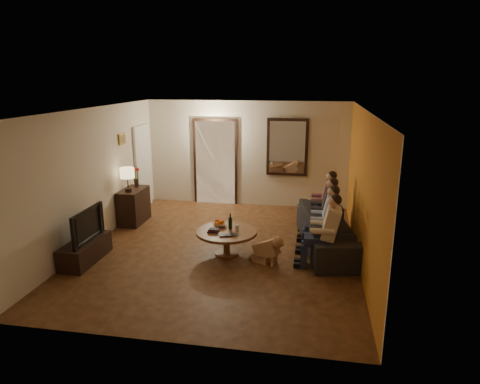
% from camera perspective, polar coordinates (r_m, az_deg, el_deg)
% --- Properties ---
extents(floor, '(5.00, 6.00, 0.01)m').
position_cam_1_polar(floor, '(8.18, -2.45, -7.57)').
color(floor, '#3B200F').
rests_on(floor, ground).
extents(ceiling, '(5.00, 6.00, 0.01)m').
position_cam_1_polar(ceiling, '(7.57, -2.68, 10.91)').
color(ceiling, white).
rests_on(ceiling, back_wall).
extents(back_wall, '(5.00, 0.02, 2.60)m').
position_cam_1_polar(back_wall, '(10.66, 0.92, 5.11)').
color(back_wall, beige).
rests_on(back_wall, floor).
extents(front_wall, '(5.00, 0.02, 2.60)m').
position_cam_1_polar(front_wall, '(5.02, -9.98, -6.79)').
color(front_wall, beige).
rests_on(front_wall, floor).
extents(left_wall, '(0.02, 6.00, 2.60)m').
position_cam_1_polar(left_wall, '(8.65, -18.96, 1.92)').
color(left_wall, beige).
rests_on(left_wall, floor).
extents(right_wall, '(0.02, 6.00, 2.60)m').
position_cam_1_polar(right_wall, '(7.64, 16.07, 0.49)').
color(right_wall, beige).
rests_on(right_wall, floor).
extents(orange_accent, '(0.01, 6.00, 2.60)m').
position_cam_1_polar(orange_accent, '(7.64, 15.99, 0.49)').
color(orange_accent, orange).
rests_on(orange_accent, right_wall).
extents(kitchen_doorway, '(1.00, 0.06, 2.10)m').
position_cam_1_polar(kitchen_doorway, '(10.84, -3.30, 3.91)').
color(kitchen_doorway, '#FFE0A5').
rests_on(kitchen_doorway, floor).
extents(door_trim, '(1.12, 0.04, 2.22)m').
position_cam_1_polar(door_trim, '(10.83, -3.31, 3.90)').
color(door_trim, black).
rests_on(door_trim, floor).
extents(fridge_glimpse, '(0.45, 0.03, 1.70)m').
position_cam_1_polar(fridge_glimpse, '(10.82, -1.99, 3.09)').
color(fridge_glimpse, silver).
rests_on(fridge_glimpse, floor).
extents(mirror_frame, '(1.00, 0.05, 1.40)m').
position_cam_1_polar(mirror_frame, '(10.48, 6.32, 5.95)').
color(mirror_frame, black).
rests_on(mirror_frame, back_wall).
extents(mirror_glass, '(0.86, 0.02, 1.26)m').
position_cam_1_polar(mirror_glass, '(10.45, 6.31, 5.93)').
color(mirror_glass, white).
rests_on(mirror_glass, back_wall).
extents(white_door, '(0.06, 0.85, 2.04)m').
position_cam_1_polar(white_door, '(10.71, -12.82, 3.26)').
color(white_door, white).
rests_on(white_door, floor).
extents(framed_art, '(0.03, 0.28, 0.24)m').
position_cam_1_polar(framed_art, '(9.68, -15.43, 6.85)').
color(framed_art, '#B28C33').
rests_on(framed_art, left_wall).
extents(art_canvas, '(0.01, 0.22, 0.18)m').
position_cam_1_polar(art_canvas, '(9.67, -15.34, 6.85)').
color(art_canvas, brown).
rests_on(art_canvas, left_wall).
extents(dresser, '(0.45, 0.86, 0.76)m').
position_cam_1_polar(dresser, '(9.78, -13.98, -1.80)').
color(dresser, black).
rests_on(dresser, floor).
extents(table_lamp, '(0.30, 0.30, 0.54)m').
position_cam_1_polar(table_lamp, '(9.42, -14.76, 1.60)').
color(table_lamp, beige).
rests_on(table_lamp, dresser).
extents(flower_vase, '(0.14, 0.14, 0.44)m').
position_cam_1_polar(flower_vase, '(9.83, -13.69, 1.92)').
color(flower_vase, red).
rests_on(flower_vase, dresser).
extents(tv_stand, '(0.45, 1.15, 0.38)m').
position_cam_1_polar(tv_stand, '(8.07, -19.94, -7.38)').
color(tv_stand, black).
rests_on(tv_stand, floor).
extents(tv, '(1.01, 0.13, 0.58)m').
position_cam_1_polar(tv, '(7.90, -20.25, -4.14)').
color(tv, black).
rests_on(tv, tv_stand).
extents(sofa, '(2.58, 1.36, 0.72)m').
position_cam_1_polar(sofa, '(8.27, 11.95, -4.97)').
color(sofa, black).
rests_on(sofa, floor).
extents(person_a, '(0.60, 0.40, 1.20)m').
position_cam_1_polar(person_a, '(7.34, 11.47, -5.55)').
color(person_a, tan).
rests_on(person_a, sofa).
extents(person_b, '(0.60, 0.40, 1.20)m').
position_cam_1_polar(person_b, '(7.90, 11.38, -4.03)').
color(person_b, tan).
rests_on(person_b, sofa).
extents(person_c, '(0.60, 0.40, 1.20)m').
position_cam_1_polar(person_c, '(8.47, 11.30, -2.72)').
color(person_c, tan).
rests_on(person_c, sofa).
extents(person_d, '(0.60, 0.40, 1.20)m').
position_cam_1_polar(person_d, '(9.05, 11.24, -1.57)').
color(person_d, tan).
rests_on(person_d, sofa).
extents(dog, '(0.61, 0.45, 0.56)m').
position_cam_1_polar(dog, '(7.48, 3.53, -7.48)').
color(dog, '#AD7050').
rests_on(dog, floor).
extents(coffee_table, '(1.12, 1.12, 0.45)m').
position_cam_1_polar(coffee_table, '(7.87, -1.79, -6.73)').
color(coffee_table, brown).
rests_on(coffee_table, floor).
extents(bowl, '(0.26, 0.26, 0.06)m').
position_cam_1_polar(bowl, '(8.02, -2.75, -4.36)').
color(bowl, white).
rests_on(bowl, coffee_table).
extents(oranges, '(0.20, 0.20, 0.08)m').
position_cam_1_polar(oranges, '(7.99, -2.75, -3.90)').
color(oranges, orange).
rests_on(oranges, bowl).
extents(wine_bottle, '(0.07, 0.07, 0.31)m').
position_cam_1_polar(wine_bottle, '(7.82, -1.30, -3.90)').
color(wine_bottle, black).
rests_on(wine_bottle, coffee_table).
extents(wine_glass, '(0.06, 0.06, 0.10)m').
position_cam_1_polar(wine_glass, '(7.79, -0.43, -4.80)').
color(wine_glass, silver).
rests_on(wine_glass, coffee_table).
extents(book_stack, '(0.20, 0.15, 0.07)m').
position_cam_1_polar(book_stack, '(7.73, -3.56, -5.10)').
color(book_stack, black).
rests_on(book_stack, coffee_table).
extents(laptop, '(0.38, 0.32, 0.03)m').
position_cam_1_polar(laptop, '(7.51, -1.49, -5.88)').
color(laptop, black).
rests_on(laptop, coffee_table).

